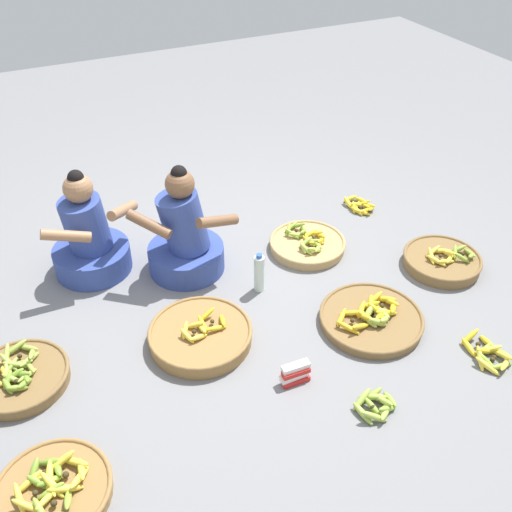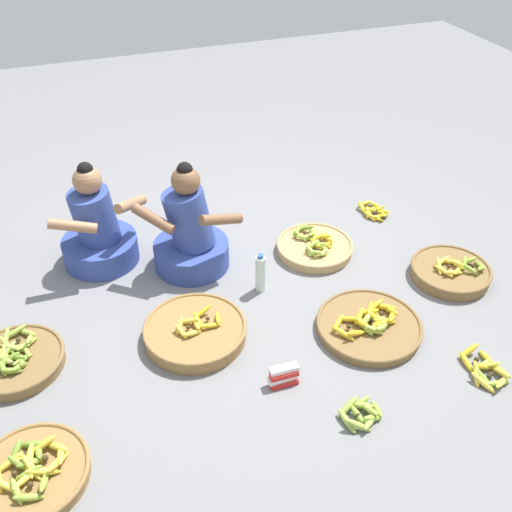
{
  "view_description": "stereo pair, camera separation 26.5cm",
  "coord_description": "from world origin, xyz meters",
  "px_view_note": "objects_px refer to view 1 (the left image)",
  "views": [
    {
      "loc": [
        -1.22,
        -2.78,
        2.5
      ],
      "look_at": [
        0.0,
        -0.2,
        0.35
      ],
      "focal_mm": 40.68,
      "sensor_mm": 36.0,
      "label": 1
    },
    {
      "loc": [
        -0.98,
        -2.89,
        2.5
      ],
      "look_at": [
        0.0,
        -0.2,
        0.35
      ],
      "focal_mm": 40.68,
      "sensor_mm": 36.0,
      "label": 2
    }
  ],
  "objects_px": {
    "vendor_woman_behind": "(89,240)",
    "water_bottle": "(259,273)",
    "banana_basket_front_center": "(19,377)",
    "loose_bananas_near_bicycle": "(376,405)",
    "loose_bananas_front_right": "(359,205)",
    "packet_carton_stack": "(295,374)",
    "banana_basket_mid_left": "(200,335)",
    "banana_basket_back_left": "(442,260)",
    "loose_bananas_back_right": "(488,354)",
    "vendor_woman_front": "(185,238)",
    "banana_basket_mid_right": "(53,491)",
    "banana_basket_front_left": "(307,244)",
    "banana_basket_near_vendor": "(371,318)"
  },
  "relations": [
    {
      "from": "banana_basket_mid_right",
      "to": "banana_basket_front_center",
      "type": "bearing_deg",
      "value": 93.64
    },
    {
      "from": "banana_basket_back_left",
      "to": "banana_basket_mid_right",
      "type": "distance_m",
      "value": 2.83
    },
    {
      "from": "vendor_woman_behind",
      "to": "water_bottle",
      "type": "height_order",
      "value": "vendor_woman_behind"
    },
    {
      "from": "vendor_woman_front",
      "to": "banana_basket_near_vendor",
      "type": "distance_m",
      "value": 1.33
    },
    {
      "from": "banana_basket_front_center",
      "to": "loose_bananas_back_right",
      "type": "distance_m",
      "value": 2.66
    },
    {
      "from": "vendor_woman_front",
      "to": "banana_basket_front_center",
      "type": "height_order",
      "value": "vendor_woman_front"
    },
    {
      "from": "loose_bananas_back_right",
      "to": "loose_bananas_near_bicycle",
      "type": "bearing_deg",
      "value": -177.95
    },
    {
      "from": "vendor_woman_front",
      "to": "banana_basket_front_center",
      "type": "xyz_separation_m",
      "value": [
        -1.19,
        -0.58,
        -0.21
      ]
    },
    {
      "from": "packet_carton_stack",
      "to": "vendor_woman_front",
      "type": "bearing_deg",
      "value": 99.05
    },
    {
      "from": "banana_basket_front_left",
      "to": "loose_bananas_front_right",
      "type": "bearing_deg",
      "value": 25.09
    },
    {
      "from": "packet_carton_stack",
      "to": "loose_bananas_near_bicycle",
      "type": "bearing_deg",
      "value": -49.82
    },
    {
      "from": "vendor_woman_front",
      "to": "loose_bananas_back_right",
      "type": "height_order",
      "value": "vendor_woman_front"
    },
    {
      "from": "banana_basket_mid_left",
      "to": "water_bottle",
      "type": "bearing_deg",
      "value": 28.74
    },
    {
      "from": "vendor_woman_front",
      "to": "banana_basket_front_center",
      "type": "bearing_deg",
      "value": -154.16
    },
    {
      "from": "banana_basket_near_vendor",
      "to": "water_bottle",
      "type": "distance_m",
      "value": 0.77
    },
    {
      "from": "banana_basket_front_left",
      "to": "water_bottle",
      "type": "relative_size",
      "value": 1.92
    },
    {
      "from": "vendor_woman_behind",
      "to": "banana_basket_mid_right",
      "type": "relative_size",
      "value": 1.41
    },
    {
      "from": "banana_basket_mid_left",
      "to": "loose_bananas_back_right",
      "type": "distance_m",
      "value": 1.68
    },
    {
      "from": "banana_basket_near_vendor",
      "to": "banana_basket_front_left",
      "type": "height_order",
      "value": "banana_basket_near_vendor"
    },
    {
      "from": "banana_basket_front_center",
      "to": "loose_bananas_front_right",
      "type": "xyz_separation_m",
      "value": [
        2.71,
        0.72,
        -0.02
      ]
    },
    {
      "from": "banana_basket_back_left",
      "to": "loose_bananas_near_bicycle",
      "type": "bearing_deg",
      "value": -143.69
    },
    {
      "from": "banana_basket_near_vendor",
      "to": "banana_basket_mid_right",
      "type": "height_order",
      "value": "banana_basket_mid_right"
    },
    {
      "from": "loose_bananas_front_right",
      "to": "packet_carton_stack",
      "type": "distance_m",
      "value": 1.9
    },
    {
      "from": "banana_basket_front_center",
      "to": "loose_bananas_front_right",
      "type": "height_order",
      "value": "banana_basket_front_center"
    },
    {
      "from": "banana_basket_front_center",
      "to": "loose_bananas_near_bicycle",
      "type": "xyz_separation_m",
      "value": [
        1.68,
        -0.99,
        -0.02
      ]
    },
    {
      "from": "vendor_woman_behind",
      "to": "packet_carton_stack",
      "type": "xyz_separation_m",
      "value": [
        0.78,
        -1.49,
        -0.18
      ]
    },
    {
      "from": "vendor_woman_front",
      "to": "loose_bananas_front_right",
      "type": "bearing_deg",
      "value": 5.61
    },
    {
      "from": "banana_basket_mid_right",
      "to": "loose_bananas_near_bicycle",
      "type": "bearing_deg",
      "value": -7.57
    },
    {
      "from": "banana_basket_front_center",
      "to": "loose_bananas_near_bicycle",
      "type": "relative_size",
      "value": 2.2
    },
    {
      "from": "loose_bananas_back_right",
      "to": "water_bottle",
      "type": "distance_m",
      "value": 1.47
    },
    {
      "from": "loose_bananas_front_right",
      "to": "water_bottle",
      "type": "xyz_separation_m",
      "value": [
        -1.16,
        -0.56,
        0.11
      ]
    },
    {
      "from": "banana_basket_back_left",
      "to": "banana_basket_near_vendor",
      "type": "distance_m",
      "value": 0.82
    },
    {
      "from": "vendor_woman_front",
      "to": "banana_basket_back_left",
      "type": "distance_m",
      "value": 1.79
    },
    {
      "from": "banana_basket_mid_right",
      "to": "water_bottle",
      "type": "xyz_separation_m",
      "value": [
        1.5,
        0.94,
        0.09
      ]
    },
    {
      "from": "banana_basket_front_center",
      "to": "loose_bananas_front_right",
      "type": "distance_m",
      "value": 2.8
    },
    {
      "from": "banana_basket_front_center",
      "to": "water_bottle",
      "type": "bearing_deg",
      "value": 5.91
    },
    {
      "from": "banana_basket_mid_right",
      "to": "water_bottle",
      "type": "distance_m",
      "value": 1.77
    },
    {
      "from": "vendor_woman_behind",
      "to": "loose_bananas_back_right",
      "type": "relative_size",
      "value": 2.32
    },
    {
      "from": "vendor_woman_behind",
      "to": "banana_basket_front_center",
      "type": "relative_size",
      "value": 1.42
    },
    {
      "from": "vendor_woman_front",
      "to": "vendor_woman_behind",
      "type": "xyz_separation_m",
      "value": [
        -0.58,
        0.27,
        -0.01
      ]
    },
    {
      "from": "banana_basket_mid_left",
      "to": "banana_basket_near_vendor",
      "type": "relative_size",
      "value": 0.96
    },
    {
      "from": "banana_basket_mid_right",
      "to": "loose_bananas_back_right",
      "type": "distance_m",
      "value": 2.44
    },
    {
      "from": "banana_basket_front_center",
      "to": "loose_bananas_back_right",
      "type": "bearing_deg",
      "value": -21.21
    },
    {
      "from": "banana_basket_near_vendor",
      "to": "banana_basket_front_left",
      "type": "relative_size",
      "value": 1.17
    },
    {
      "from": "loose_bananas_front_right",
      "to": "banana_basket_front_center",
      "type": "bearing_deg",
      "value": -165.01
    },
    {
      "from": "banana_basket_mid_left",
      "to": "banana_basket_front_left",
      "type": "relative_size",
      "value": 1.13
    },
    {
      "from": "banana_basket_mid_right",
      "to": "banana_basket_front_left",
      "type": "height_order",
      "value": "banana_basket_mid_right"
    },
    {
      "from": "banana_basket_mid_left",
      "to": "banana_basket_back_left",
      "type": "xyz_separation_m",
      "value": [
        1.79,
        -0.03,
        -0.0
      ]
    },
    {
      "from": "loose_bananas_back_right",
      "to": "loose_bananas_near_bicycle",
      "type": "xyz_separation_m",
      "value": [
        -0.8,
        -0.03,
        -0.0
      ]
    },
    {
      "from": "loose_bananas_near_bicycle",
      "to": "water_bottle",
      "type": "relative_size",
      "value": 0.86
    }
  ]
}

